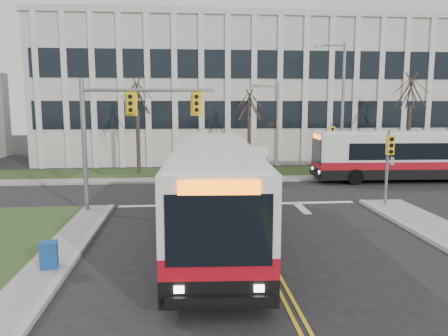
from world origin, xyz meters
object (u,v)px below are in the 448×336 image
at_px(directory_sign, 257,158).
at_px(newspaper_box_blue, 49,257).
at_px(bus_main, 214,193).
at_px(bus_cross, 407,157).
at_px(streetlight, 340,102).

xyz_separation_m(directory_sign, newspaper_box_blue, (-9.30, -17.76, -0.70)).
xyz_separation_m(directory_sign, bus_main, (-4.07, -14.79, 0.57)).
distance_m(directory_sign, newspaper_box_blue, 20.06).
bearing_deg(bus_main, newspaper_box_blue, -147.64).
bearing_deg(bus_main, bus_cross, 42.80).
bearing_deg(newspaper_box_blue, streetlight, 37.83).
distance_m(bus_main, bus_cross, 17.56).
distance_m(streetlight, newspaper_box_blue, 22.65).
relative_size(bus_cross, newspaper_box_blue, 12.67).
relative_size(directory_sign, bus_main, 0.15).
height_order(streetlight, bus_cross, streetlight).
relative_size(bus_main, newspaper_box_blue, 13.77).
distance_m(streetlight, bus_main, 16.92).
height_order(bus_cross, newspaper_box_blue, bus_cross).
xyz_separation_m(streetlight, directory_sign, (-5.53, 1.30, -4.02)).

